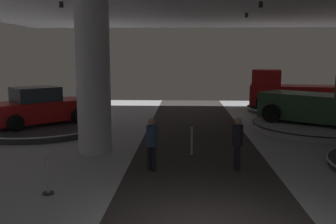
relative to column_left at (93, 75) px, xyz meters
name	(u,v)px	position (x,y,z in m)	size (l,w,h in m)	color
column_left	(93,75)	(0.00, 0.00, 0.00)	(1.18, 1.18, 5.50)	silver
display_platform_deep_right	(293,109)	(9.91, 10.11, -2.60)	(5.68, 5.68, 0.26)	#333338
pickup_truck_deep_right	(289,92)	(9.59, 10.17, -1.55)	(5.61, 3.49, 2.30)	red
display_platform_far_left	(41,127)	(-3.45, 3.72, -2.58)	(6.01, 6.01, 0.30)	#333338
display_car_far_left	(39,107)	(-3.47, 3.70, -1.69)	(4.30, 4.18, 1.71)	red
display_platform_far_right	(319,126)	(9.45, 4.35, -2.58)	(6.08, 6.08, 0.30)	#B7B7BC
pickup_truck_far_right	(328,104)	(9.70, 4.15, -1.51)	(5.45, 4.95, 2.30)	#2D5638
visitor_walking_near	(238,140)	(4.77, -1.94, -1.84)	(0.32, 0.32, 1.59)	black
visitor_walking_far	(152,141)	(2.22, -2.16, -1.84)	(0.32, 0.32, 1.59)	black
stanchion_b	(48,179)	(-0.19, -4.15, -2.38)	(0.28, 0.28, 1.01)	#333338
stanchion_c	(192,145)	(3.44, -0.43, -2.38)	(0.28, 0.28, 1.01)	#333338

